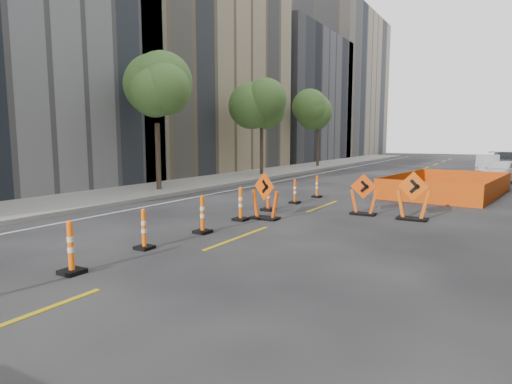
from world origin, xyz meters
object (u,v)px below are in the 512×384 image
Objects in this scene: channelizer_4 at (202,214)px; channelizer_7 at (295,191)px; chevron_sign_center at (364,194)px; parked_car_near at (503,171)px; channelizer_5 at (241,204)px; parked_car_far at (506,161)px; channelizer_3 at (144,229)px; chevron_sign_right at (413,196)px; channelizer_8 at (317,187)px; chevron_sign_left at (265,196)px; channelizer_2 at (71,247)px; channelizer_6 at (268,195)px; parked_car_mid at (487,165)px.

channelizer_7 is (-0.10, 6.18, -0.04)m from channelizer_4.
chevron_sign_center is 15.29m from parked_car_near.
channelizer_5 is 29.50m from parked_car_far.
channelizer_3 is 0.62× the size of chevron_sign_right.
channelizer_4 is at bearing -88.21° from channelizer_5.
chevron_sign_right is at bearing -35.69° from channelizer_8.
parked_car_near is (6.48, 17.15, -0.09)m from chevron_sign_left.
channelizer_5 is at bearing -152.49° from chevron_sign_center.
channelizer_2 is at bearing -90.20° from channelizer_4.
channelizer_6 is (-0.18, 8.24, 0.03)m from channelizer_2.
parked_car_far is at bearing 77.52° from channelizer_3.
chevron_sign_left is 28.79m from parked_car_far.
channelizer_3 is at bearing 93.71° from channelizer_2.
chevron_sign_center is at bearing -20.24° from channelizer_7.
channelizer_6 is 1.63m from chevron_sign_left.
chevron_sign_right is 15.07m from parked_car_near.
channelizer_7 reaches higher than channelizer_3.
channelizer_6 reaches higher than channelizer_4.
channelizer_7 is 25.54m from parked_car_far.
chevron_sign_right is (4.63, 4.91, 0.25)m from channelizer_4.
parked_car_near reaches higher than channelizer_2.
parked_car_near is (6.99, 23.92, 0.14)m from channelizer_2.
chevron_sign_center is at bearing 176.63° from chevron_sign_right.
chevron_sign_left is (0.59, -3.52, 0.27)m from channelizer_7.
channelizer_2 is at bearing -85.22° from parked_car_near.
chevron_sign_center is at bearing -100.85° from parked_car_mid.
channelizer_2 reaches higher than channelizer_8.
channelizer_2 is at bearing -86.29° from channelizer_3.
channelizer_2 is 0.27× the size of parked_car_near.
channelizer_8 is 0.69× the size of chevron_sign_center.
channelizer_8 is 5.71m from chevron_sign_right.
chevron_sign_right is at bearing -77.89° from parked_car_near.
parked_car_near is (7.12, 21.86, 0.18)m from channelizer_3.
chevron_sign_center is 0.33× the size of parked_car_mid.
channelizer_2 is 1.09× the size of channelizer_3.
channelizer_3 is 28.13m from parked_car_mid.
chevron_sign_right is at bearing 47.24° from chevron_sign_left.
channelizer_8 is 0.19× the size of parked_car_far.
channelizer_2 is 4.12m from channelizer_4.
channelizer_6 is at bearing -92.69° from channelizer_8.
chevron_sign_center is (3.10, -1.14, 0.21)m from channelizer_7.
chevron_sign_left is at bearing 82.28° from channelizer_3.
parked_car_mid is (5.47, 22.75, -0.06)m from chevron_sign_left.
parked_car_far is (4.10, 25.64, 0.04)m from chevron_sign_center.
channelizer_8 is at bearing 87.21° from channelizer_7.
chevron_sign_center is at bearing -83.99° from parked_car_near.
channelizer_8 is at bearing -111.74° from parked_car_mid.
channelizer_7 is at bearing -96.38° from parked_car_near.
channelizer_8 is at bearing 89.19° from channelizer_3.
parked_car_mid is (5.97, 17.16, 0.22)m from channelizer_8.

